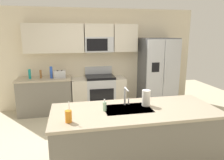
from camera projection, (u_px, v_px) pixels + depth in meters
The scene contains 14 objects.
ground_plane at pixel (117, 142), 3.83m from camera, with size 9.00×9.00×0.00m, color beige.
kitchen_wall_unit at pixel (94, 53), 5.47m from camera, with size 5.20×0.43×2.60m.
back_counter at pixel (46, 96), 5.18m from camera, with size 1.30×0.63×0.90m.
range_oven at pixel (99, 93), 5.44m from camera, with size 1.36×0.61×1.10m.
refrigerator at pixel (158, 73), 5.58m from camera, with size 0.90×0.76×1.85m.
island_counter at pixel (135, 138), 3.09m from camera, with size 2.40×0.99×0.90m.
toaster at pixel (60, 74), 5.09m from camera, with size 0.28×0.16×0.18m.
pepper_mill at pixel (41, 74), 5.04m from camera, with size 0.05×0.05×0.20m, color brown.
bottle_blue at pixel (51, 72), 5.04m from camera, with size 0.07×0.07×0.28m, color blue.
bottle_teal at pixel (30, 74), 4.97m from camera, with size 0.06×0.06×0.23m, color teal.
sink_faucet at pixel (126, 95), 3.12m from camera, with size 0.08×0.21×0.28m.
drink_cup_orange at pixel (69, 116), 2.54m from camera, with size 0.08×0.08×0.27m.
soap_dispenser at pixel (105, 106), 2.92m from camera, with size 0.06×0.06×0.17m.
paper_towel_roll at pixel (146, 98), 3.12m from camera, with size 0.12×0.12×0.24m, color white.
Camera 1 is at (-0.78, -3.40, 1.97)m, focal length 33.33 mm.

